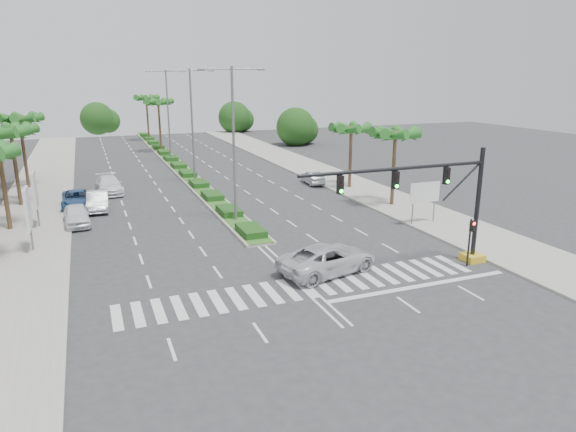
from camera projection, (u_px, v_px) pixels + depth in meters
The scene contains 25 objects.
ground at pixel (305, 287), 28.45m from camera, with size 160.00×160.00×0.00m, color #333335.
footpath_right at pixel (365, 191), 51.73m from camera, with size 6.00×120.00×0.15m, color gray.
footpath_left at pixel (32, 221), 40.98m from camera, with size 6.00×120.00×0.15m, color gray.
median at pixel (172, 162), 68.76m from camera, with size 2.20×75.00×0.20m, color gray.
median_grass at pixel (172, 161), 68.73m from camera, with size 1.80×75.00×0.04m, color #385A1F.
signal_gantry at pixel (448, 211), 30.80m from camera, with size 12.60×1.20×7.20m.
pedestrian_signal at pixel (471, 235), 31.04m from camera, with size 0.28×0.36×3.00m.
direction_sign at pixel (425, 194), 39.73m from camera, with size 2.70×0.11×3.40m.
billboard_near at pixel (28, 209), 33.29m from camera, with size 0.18×2.10×4.35m.
billboard_far at pixel (35, 190), 38.67m from camera, with size 0.18×2.10×4.35m.
palm_left_far at pixel (11, 133), 44.19m from camera, with size 4.57×4.68×7.35m.
palm_left_end at pixel (20, 121), 51.26m from camera, with size 4.57×4.68×7.75m.
palm_right_near at pixel (395, 136), 44.47m from camera, with size 4.57×4.68×7.05m.
palm_right_far at pixel (351, 131), 51.72m from camera, with size 4.57×4.68×6.75m.
palm_median_a at pixel (158, 104), 75.85m from camera, with size 4.57×4.68×8.05m.
palm_median_b at pixel (146, 100), 89.29m from camera, with size 4.57×4.68×8.05m.
streetlight_near at pixel (234, 137), 39.18m from camera, with size 5.10×0.25×12.00m.
streetlight_mid at pixel (192, 120), 53.53m from camera, with size 5.10×0.25×12.00m.
streetlight_far at pixel (168, 110), 67.87m from camera, with size 5.10×0.25×12.00m.
car_parked_a at pixel (76, 215), 40.00m from camera, with size 1.88×4.67×1.59m, color white.
car_parked_b at pixel (98, 201), 44.54m from camera, with size 1.74×4.99×1.64m, color silver.
car_parked_c at pixel (77, 199), 45.36m from camera, with size 2.49×5.39×1.50m, color #2B4F85.
car_parked_d at pixel (109, 185), 50.80m from camera, with size 2.32×5.70×1.65m, color white.
car_crossing at pixel (328, 259), 30.39m from camera, with size 2.86×6.20×1.72m, color silver.
car_right at pixel (313, 178), 55.13m from camera, with size 1.42×4.07×1.34m, color #A1A3A6.
Camera 1 is at (-10.58, -24.16, 11.40)m, focal length 32.00 mm.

